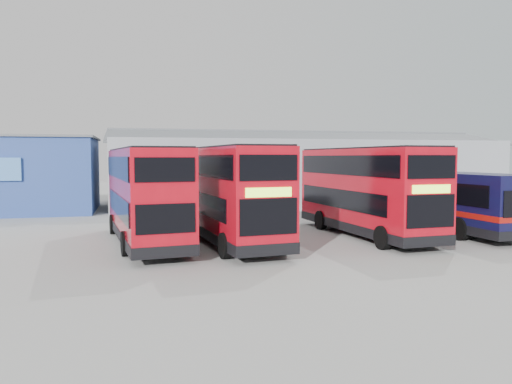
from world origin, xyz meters
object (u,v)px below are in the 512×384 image
maintenance_shed (301,171)px  double_decker_centre (228,195)px  double_decker_left (145,197)px  office_block (3,174)px  single_decker_blue (440,201)px  double_decker_right (365,192)px

maintenance_shed → double_decker_centre: size_ratio=3.03×
maintenance_shed → double_decker_left: 21.50m
office_block → double_decker_left: (9.03, -15.13, -0.54)m
double_decker_left → single_decker_blue: (14.76, 0.66, -0.57)m
single_decker_blue → maintenance_shed: bearing=-86.0°
double_decker_left → single_decker_blue: 14.79m
maintenance_shed → double_decker_left: size_ratio=3.08×
double_decker_left → double_decker_centre: (3.50, -0.44, 0.04)m
double_decker_left → double_decker_right: 10.14m
office_block → maintenance_shed: size_ratio=0.40×
double_decker_left → single_decker_blue: bearing=176.2°
maintenance_shed → single_decker_blue: maintenance_shed is taller
single_decker_blue → double_decker_right: bearing=8.3°
double_decker_left → single_decker_blue: size_ratio=0.89×
single_decker_blue → double_decker_centre: bearing=3.3°
maintenance_shed → double_decker_right: (-2.83, -17.34, -0.53)m
double_decker_centre → single_decker_blue: (11.26, 1.10, -0.60)m
maintenance_shed → single_decker_blue: (1.80, -16.47, -1.13)m
office_block → double_decker_centre: 19.99m
office_block → double_decker_right: office_block is taller
office_block → double_decker_right: 24.55m
double_decker_left → single_decker_blue: double_decker_left is taller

